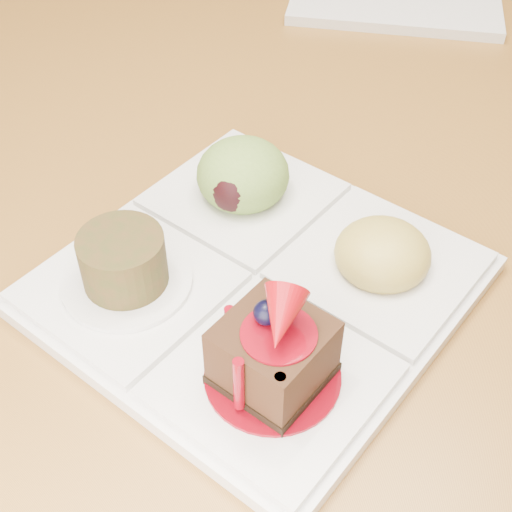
% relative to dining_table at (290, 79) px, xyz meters
% --- Properties ---
extents(ground, '(6.00, 6.00, 0.00)m').
position_rel_dining_table_xyz_m(ground, '(0.00, 0.00, -0.68)').
color(ground, '#4F3016').
extents(dining_table, '(1.00, 1.80, 0.75)m').
position_rel_dining_table_xyz_m(dining_table, '(0.00, 0.00, 0.00)').
color(dining_table, olive).
rests_on(dining_table, ground).
extents(sampler_plate, '(0.34, 0.34, 0.10)m').
position_rel_dining_table_xyz_m(sampler_plate, '(0.10, -0.39, 0.09)').
color(sampler_plate, silver).
rests_on(sampler_plate, dining_table).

